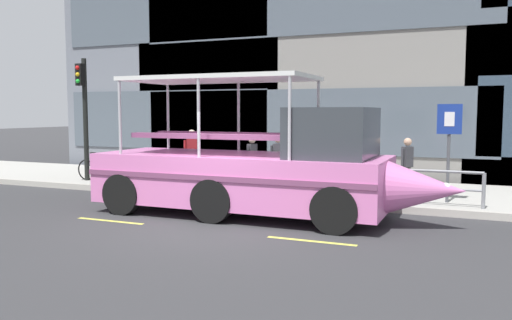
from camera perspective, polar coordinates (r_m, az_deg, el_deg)
name	(u,v)px	position (r m, az deg, el deg)	size (l,w,h in m)	color
ground_plane	(213,226)	(11.62, -4.74, -7.15)	(120.00, 120.00, 0.00)	#333335
sidewalk	(295,188)	(16.69, 4.25, -3.04)	(32.00, 4.80, 0.18)	#A8A59E
curb_edge	(266,200)	(14.38, 1.05, -4.36)	(32.00, 0.18, 0.18)	#B2ADA3
lane_centreline	(202,230)	(11.21, -5.89, -7.61)	(25.80, 0.12, 0.01)	#DBD64C
curb_guardrail	(277,174)	(14.52, 2.30, -1.49)	(10.65, 0.09, 0.90)	gray
traffic_light_pole	(84,107)	(18.50, -18.27, 5.51)	(0.24, 0.46, 4.09)	black
parking_sign	(449,136)	(14.14, 20.31, 2.48)	(0.60, 0.12, 2.52)	#4C4F54
leaned_bicycle	(98,170)	(18.33, -16.80, -1.03)	(1.74, 0.46, 0.96)	black
duck_tour_boat	(260,171)	(12.45, 0.41, -1.16)	(8.81, 2.51, 3.35)	pink
pedestrian_near_bow	(407,161)	(14.99, 16.17, -0.10)	(0.32, 0.39, 1.60)	#47423D
pedestrian_mid_left	(278,156)	(16.06, 2.39, 0.41)	(0.45, 0.24, 1.58)	#1E2338
pedestrian_mid_right	(252,157)	(16.00, -0.43, 0.38)	(0.25, 0.44, 1.58)	#47423D
pedestrian_near_stern	(192,152)	(16.60, -7.01, 0.89)	(0.46, 0.32, 1.76)	#47423D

